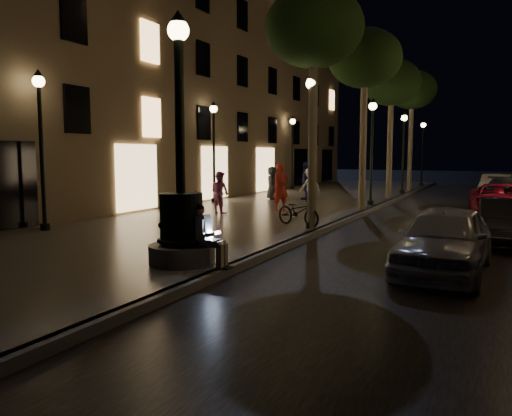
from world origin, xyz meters
The scene contains 30 objects.
ground centered at (0.00, 15.00, 0.00)m, with size 120.00×120.00×0.00m, color black.
cobble_lane centered at (3.00, 15.00, 0.01)m, with size 6.00×45.00×0.02m, color black.
promenade centered at (-4.00, 15.00, 0.10)m, with size 8.00×45.00×0.20m, color slate.
curb_strip centered at (0.00, 15.00, 0.10)m, with size 0.25×45.00×0.20m, color #59595B.
building_left centered at (-12.00, 18.00, 7.50)m, with size 8.00×36.00×15.00m, color #867354.
fountain_lamppost centered at (-1.00, 2.00, 1.21)m, with size 1.40×1.40×5.21m.
seated_man_laptop centered at (-0.39, 2.00, 0.89)m, with size 0.92×0.31×1.29m.
tree_near centered at (-0.25, 8.00, 6.24)m, with size 3.00×3.00×7.30m.
tree_second centered at (-0.20, 14.00, 6.33)m, with size 3.00×3.00×7.40m.
tree_third centered at (-0.30, 20.00, 6.14)m, with size 3.00×3.00×7.20m.
tree_far centered at (-0.22, 26.00, 6.43)m, with size 3.00×3.00×7.50m.
lamp_curb_a centered at (-0.30, 8.00, 3.24)m, with size 0.36×0.36×4.81m.
lamp_curb_b centered at (-0.30, 16.00, 3.24)m, with size 0.36×0.36×4.81m.
lamp_curb_c centered at (-0.30, 24.00, 3.24)m, with size 0.36×0.36×4.81m.
lamp_curb_d centered at (-0.30, 32.00, 3.24)m, with size 0.36×0.36×4.81m.
lamp_left_a centered at (-7.40, 4.00, 3.24)m, with size 0.36×0.36×4.81m.
lamp_left_b centered at (-7.40, 14.00, 3.24)m, with size 0.36×0.36×4.81m.
lamp_left_c centered at (-7.40, 24.00, 3.24)m, with size 0.36×0.36×4.81m.
stroller centered at (-5.24, 8.94, 0.69)m, with size 0.57×0.96×0.97m.
car_front centered at (4.00, 4.38, 0.72)m, with size 1.69×4.20×1.43m, color #B6B9BF.
car_second centered at (5.20, 8.61, 0.64)m, with size 1.35×3.87×1.27m, color black.
car_third centered at (4.98, 15.70, 0.66)m, with size 2.17×4.72×1.31m, color maroon.
car_rear centered at (5.20, 19.95, 0.70)m, with size 1.97×4.84×1.40m, color #2B2D30.
car_fifth centered at (4.77, 24.62, 0.70)m, with size 1.47×4.23×1.39m, color #9E9E99.
pedestrian_red centered at (-2.96, 11.85, 1.17)m, with size 0.70×0.46×1.93m, color red.
pedestrian_pink centered at (-4.78, 10.06, 1.02)m, with size 0.80×0.62×1.65m, color pink.
pedestrian_white centered at (-3.12, 15.69, 1.03)m, with size 1.07×0.62×1.66m, color white.
pedestrian_blue centered at (-3.88, 17.16, 1.17)m, with size 1.13×0.47×1.93m, color navy.
pedestrian_dark centered at (-5.49, 16.53, 1.04)m, with size 0.82×0.53×1.68m, color #303035.
bicycle centered at (-0.80, 8.26, 0.68)m, with size 0.63×1.81×0.95m, color black.
Camera 1 is at (5.01, -6.65, 2.50)m, focal length 35.00 mm.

